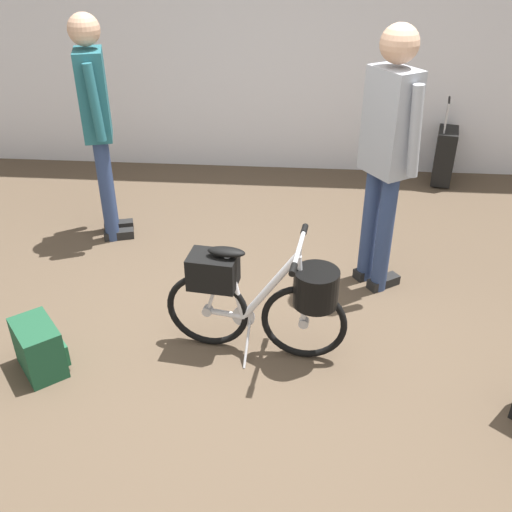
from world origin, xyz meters
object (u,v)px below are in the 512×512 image
at_px(folding_bike_foreground, 263,295).
at_px(handbag_on_floor, 39,348).
at_px(visitor_near_wall, 387,147).
at_px(visitor_browsing, 97,116).
at_px(rolling_suitcase, 445,155).

relative_size(folding_bike_foreground, handbag_on_floor, 2.80).
distance_m(folding_bike_foreground, visitor_near_wall, 1.27).
relative_size(folding_bike_foreground, visitor_browsing, 0.63).
xyz_separation_m(visitor_near_wall, handbag_on_floor, (-2.02, -1.09, -0.89)).
relative_size(folding_bike_foreground, rolling_suitcase, 1.32).
bearing_deg(visitor_near_wall, handbag_on_floor, -151.64).
bearing_deg(rolling_suitcase, visitor_near_wall, -114.23).
bearing_deg(handbag_on_floor, folding_bike_foreground, 11.73).
height_order(folding_bike_foreground, visitor_browsing, visitor_browsing).
bearing_deg(visitor_browsing, handbag_on_floor, -87.50).
relative_size(visitor_browsing, rolling_suitcase, 2.10).
xyz_separation_m(visitor_near_wall, visitor_browsing, (-2.09, 0.57, -0.04)).
bearing_deg(rolling_suitcase, folding_bike_foreground, -120.32).
xyz_separation_m(rolling_suitcase, handbag_on_floor, (-2.87, -2.98, -0.13)).
distance_m(folding_bike_foreground, visitor_browsing, 2.03).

